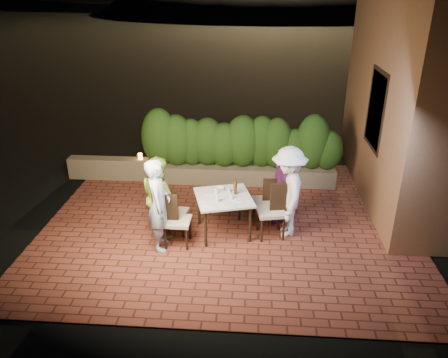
# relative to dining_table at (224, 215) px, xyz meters

# --- Properties ---
(ground) EXTENTS (400.00, 400.00, 0.00)m
(ground) POSITION_rel_dining_table_xyz_m (0.07, -0.02, -0.40)
(ground) COLOR black
(ground) RESTS_ON ground
(terrace_floor) EXTENTS (7.00, 6.00, 0.15)m
(terrace_floor) POSITION_rel_dining_table_xyz_m (0.07, 0.48, -0.45)
(terrace_floor) COLOR brown
(terrace_floor) RESTS_ON ground
(building_wall) EXTENTS (1.60, 5.00, 5.00)m
(building_wall) POSITION_rel_dining_table_xyz_m (3.67, 1.98, 2.12)
(building_wall) COLOR #98643C
(building_wall) RESTS_ON ground
(window_pane) EXTENTS (0.08, 1.00, 1.40)m
(window_pane) POSITION_rel_dining_table_xyz_m (2.89, 1.48, 1.62)
(window_pane) COLOR black
(window_pane) RESTS_ON building_wall
(window_frame) EXTENTS (0.06, 1.15, 1.55)m
(window_frame) POSITION_rel_dining_table_xyz_m (2.88, 1.48, 1.62)
(window_frame) COLOR black
(window_frame) RESTS_ON building_wall
(planter) EXTENTS (4.20, 0.55, 0.40)m
(planter) POSITION_rel_dining_table_xyz_m (0.27, 2.28, -0.17)
(planter) COLOR #706447
(planter) RESTS_ON ground
(hedge) EXTENTS (4.00, 0.70, 1.10)m
(hedge) POSITION_rel_dining_table_xyz_m (0.27, 2.28, 0.57)
(hedge) COLOR #204212
(hedge) RESTS_ON planter
(parapet) EXTENTS (2.20, 0.30, 0.50)m
(parapet) POSITION_rel_dining_table_xyz_m (-2.73, 2.28, -0.12)
(parapet) COLOR #706447
(parapet) RESTS_ON ground
(hill) EXTENTS (52.00, 40.00, 22.00)m
(hill) POSITION_rel_dining_table_xyz_m (2.07, 59.98, -4.38)
(hill) COLOR black
(hill) RESTS_ON ground
(dining_table) EXTENTS (1.19, 1.19, 0.75)m
(dining_table) POSITION_rel_dining_table_xyz_m (0.00, 0.00, 0.00)
(dining_table) COLOR white
(dining_table) RESTS_ON ground
(plate_nw) EXTENTS (0.24, 0.24, 0.01)m
(plate_nw) POSITION_rel_dining_table_xyz_m (-0.21, -0.30, 0.38)
(plate_nw) COLOR white
(plate_nw) RESTS_ON dining_table
(plate_sw) EXTENTS (0.23, 0.23, 0.01)m
(plate_sw) POSITION_rel_dining_table_xyz_m (-0.29, 0.14, 0.38)
(plate_sw) COLOR white
(plate_sw) RESTS_ON dining_table
(plate_ne) EXTENTS (0.20, 0.20, 0.01)m
(plate_ne) POSITION_rel_dining_table_xyz_m (0.29, -0.11, 0.38)
(plate_ne) COLOR white
(plate_ne) RESTS_ON dining_table
(plate_se) EXTENTS (0.23, 0.23, 0.01)m
(plate_se) POSITION_rel_dining_table_xyz_m (0.19, 0.30, 0.38)
(plate_se) COLOR white
(plate_se) RESTS_ON dining_table
(plate_centre) EXTENTS (0.21, 0.21, 0.01)m
(plate_centre) POSITION_rel_dining_table_xyz_m (-0.03, 0.03, 0.38)
(plate_centre) COLOR white
(plate_centre) RESTS_ON dining_table
(plate_front) EXTENTS (0.23, 0.23, 0.01)m
(plate_front) POSITION_rel_dining_table_xyz_m (0.14, -0.33, 0.38)
(plate_front) COLOR white
(plate_front) RESTS_ON dining_table
(glass_nw) EXTENTS (0.07, 0.07, 0.12)m
(glass_nw) POSITION_rel_dining_table_xyz_m (-0.09, -0.21, 0.43)
(glass_nw) COLOR silver
(glass_nw) RESTS_ON dining_table
(glass_sw) EXTENTS (0.06, 0.06, 0.11)m
(glass_sw) POSITION_rel_dining_table_xyz_m (-0.14, 0.11, 0.43)
(glass_sw) COLOR silver
(glass_sw) RESTS_ON dining_table
(glass_ne) EXTENTS (0.07, 0.07, 0.11)m
(glass_ne) POSITION_rel_dining_table_xyz_m (0.14, -0.09, 0.43)
(glass_ne) COLOR silver
(glass_ne) RESTS_ON dining_table
(glass_se) EXTENTS (0.06, 0.06, 0.10)m
(glass_se) POSITION_rel_dining_table_xyz_m (0.09, 0.18, 0.42)
(glass_se) COLOR silver
(glass_se) RESTS_ON dining_table
(beer_bottle) EXTENTS (0.07, 0.07, 0.34)m
(beer_bottle) POSITION_rel_dining_table_xyz_m (0.20, 0.11, 0.54)
(beer_bottle) COLOR #44270B
(beer_bottle) RESTS_ON dining_table
(bowl) EXTENTS (0.20, 0.20, 0.04)m
(bowl) POSITION_rel_dining_table_xyz_m (-0.10, 0.29, 0.40)
(bowl) COLOR white
(bowl) RESTS_ON dining_table
(chair_left_front) EXTENTS (0.46, 0.46, 0.97)m
(chair_left_front) POSITION_rel_dining_table_xyz_m (-0.77, -0.45, 0.11)
(chair_left_front) COLOR black
(chair_left_front) RESTS_ON ground
(chair_left_back) EXTENTS (0.45, 0.45, 0.85)m
(chair_left_back) POSITION_rel_dining_table_xyz_m (-0.87, -0.02, 0.05)
(chair_left_back) COLOR black
(chair_left_back) RESTS_ON ground
(chair_right_front) EXTENTS (0.57, 0.57, 1.04)m
(chair_right_front) POSITION_rel_dining_table_xyz_m (0.86, -0.03, 0.15)
(chair_right_front) COLOR black
(chair_right_front) RESTS_ON ground
(chair_right_back) EXTENTS (0.44, 0.44, 0.90)m
(chair_right_back) POSITION_rel_dining_table_xyz_m (0.73, 0.48, 0.08)
(chair_right_back) COLOR black
(chair_right_back) RESTS_ON ground
(diner_blue) EXTENTS (0.47, 0.65, 1.65)m
(diner_blue) POSITION_rel_dining_table_xyz_m (-1.06, -0.55, 0.45)
(diner_blue) COLOR silver
(diner_blue) RESTS_ON ground
(diner_green) EXTENTS (0.90, 0.93, 1.50)m
(diner_green) POSITION_rel_dining_table_xyz_m (-1.15, -0.07, 0.38)
(diner_green) COLOR #91BF3B
(diner_green) RESTS_ON ground
(diner_white) EXTENTS (0.65, 1.10, 1.69)m
(diner_white) POSITION_rel_dining_table_xyz_m (1.15, 0.07, 0.47)
(diner_white) COLOR white
(diner_white) RESTS_ON ground
(diner_purple) EXTENTS (0.50, 0.92, 1.48)m
(diner_purple) POSITION_rel_dining_table_xyz_m (1.06, 0.57, 0.37)
(diner_purple) COLOR #68246D
(diner_purple) RESTS_ON ground
(parapet_lamp) EXTENTS (0.10, 0.10, 0.14)m
(parapet_lamp) POSITION_rel_dining_table_xyz_m (-2.11, 2.28, 0.20)
(parapet_lamp) COLOR orange
(parapet_lamp) RESTS_ON parapet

